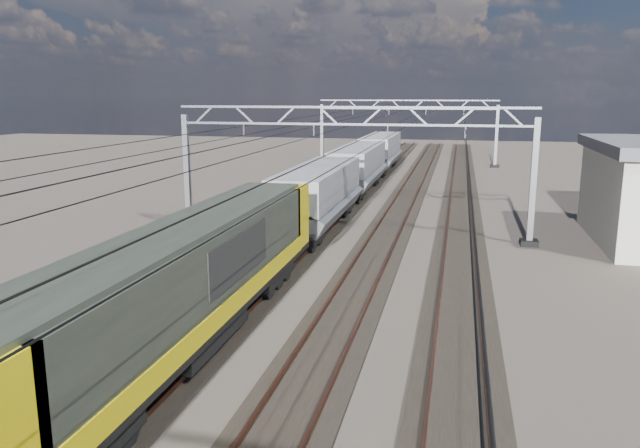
% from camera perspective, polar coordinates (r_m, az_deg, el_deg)
% --- Properties ---
extents(ground, '(160.00, 160.00, 0.00)m').
position_cam_1_polar(ground, '(30.71, 1.39, -2.79)').
color(ground, black).
rests_on(ground, ground).
extents(track_outer_west, '(2.60, 140.00, 0.30)m').
position_cam_1_polar(track_outer_west, '(32.36, -9.10, -2.05)').
color(track_outer_west, black).
rests_on(track_outer_west, ground).
extents(track_loco, '(2.60, 140.00, 0.30)m').
position_cam_1_polar(track_loco, '(31.12, -2.23, -2.46)').
color(track_loco, black).
rests_on(track_loco, ground).
extents(track_inner_east, '(2.60, 140.00, 0.30)m').
position_cam_1_polar(track_inner_east, '(30.37, 5.10, -2.86)').
color(track_inner_east, black).
rests_on(track_inner_east, ground).
extents(track_outer_east, '(2.60, 140.00, 0.30)m').
position_cam_1_polar(track_outer_east, '(30.14, 12.67, -3.22)').
color(track_outer_east, black).
rests_on(track_outer_east, ground).
extents(catenary_gantry_mid, '(19.90, 0.90, 7.11)m').
position_cam_1_polar(catenary_gantry_mid, '(33.86, 2.75, 5.30)').
color(catenary_gantry_mid, gray).
rests_on(catenary_gantry_mid, ground).
extents(catenary_gantry_far, '(19.90, 0.90, 7.11)m').
position_cam_1_polar(catenary_gantry_far, '(69.49, 7.94, 8.54)').
color(catenary_gantry_far, gray).
rests_on(catenary_gantry_far, ground).
extents(overhead_wires, '(12.03, 140.00, 0.53)m').
position_cam_1_polar(overhead_wires, '(37.65, 3.84, 8.76)').
color(overhead_wires, black).
rests_on(overhead_wires, ground).
extents(locomotive, '(2.76, 21.10, 3.62)m').
position_cam_1_polar(locomotive, '(18.99, -12.15, -5.03)').
color(locomotive, black).
rests_on(locomotive, ground).
extents(hopper_wagon_lead, '(3.38, 13.00, 3.25)m').
position_cam_1_polar(hopper_wagon_lead, '(35.46, -0.18, 2.88)').
color(hopper_wagon_lead, black).
rests_on(hopper_wagon_lead, ground).
extents(hopper_wagon_mid, '(3.38, 13.00, 3.25)m').
position_cam_1_polar(hopper_wagon_mid, '(49.29, 3.49, 5.38)').
color(hopper_wagon_mid, black).
rests_on(hopper_wagon_mid, ground).
extents(hopper_wagon_third, '(3.38, 13.00, 3.25)m').
position_cam_1_polar(hopper_wagon_third, '(63.28, 5.57, 6.77)').
color(hopper_wagon_third, black).
rests_on(hopper_wagon_third, ground).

